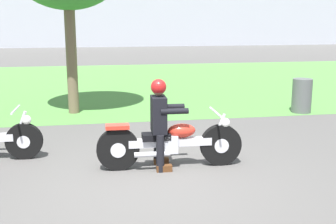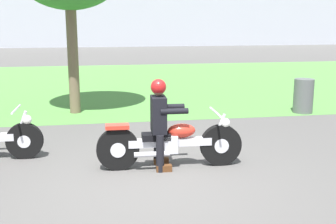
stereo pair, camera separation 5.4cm
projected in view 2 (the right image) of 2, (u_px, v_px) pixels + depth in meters
name	position (u px, v px, depth m)	size (l,w,h in m)	color
ground	(150.00, 186.00, 6.09)	(120.00, 120.00, 0.00)	#565451
grass_verge	(116.00, 83.00, 15.54)	(60.00, 12.00, 0.01)	#549342
motorcycle_lead	(171.00, 143.00, 6.76)	(2.29, 0.66, 0.89)	black
rider_lead	(160.00, 117.00, 6.65)	(0.56, 0.48, 1.41)	black
trash_can	(303.00, 96.00, 10.67)	(0.48, 0.48, 0.84)	#595E5B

